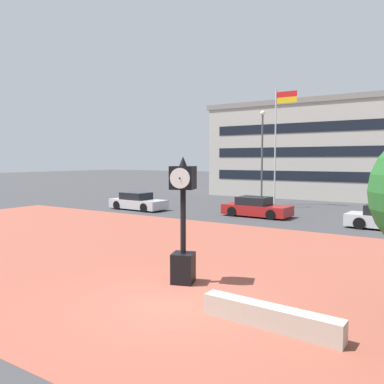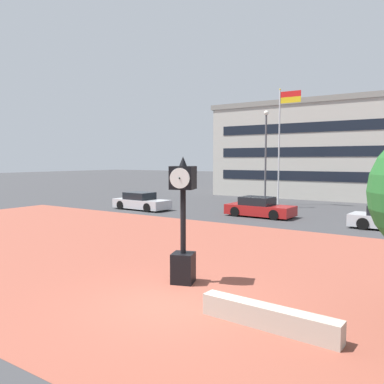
# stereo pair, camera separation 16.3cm
# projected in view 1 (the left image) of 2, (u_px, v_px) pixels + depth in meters

# --- Properties ---
(ground_plane) EXTENTS (200.00, 200.00, 0.00)m
(ground_plane) POSITION_uv_depth(u_px,v_px,m) (171.00, 303.00, 10.08)
(ground_plane) COLOR #38383A
(plaza_brick_paving) EXTENTS (44.00, 16.04, 0.01)m
(plaza_brick_paving) POSITION_uv_depth(u_px,v_px,m) (239.00, 267.00, 13.45)
(plaza_brick_paving) COLOR brown
(plaza_brick_paving) RESTS_ON ground
(planter_wall) EXTENTS (3.22, 0.56, 0.50)m
(planter_wall) POSITION_uv_depth(u_px,v_px,m) (270.00, 317.00, 8.60)
(planter_wall) COLOR #ADA393
(planter_wall) RESTS_ON ground
(street_clock) EXTENTS (0.86, 0.89, 3.79)m
(street_clock) POSITION_uv_depth(u_px,v_px,m) (183.00, 224.00, 11.64)
(street_clock) COLOR black
(street_clock) RESTS_ON ground
(car_street_near) EXTENTS (4.41, 2.07, 1.28)m
(car_street_near) POSITION_uv_depth(u_px,v_px,m) (256.00, 208.00, 25.55)
(car_street_near) COLOR maroon
(car_street_near) RESTS_ON ground
(car_street_distant) EXTENTS (4.44, 2.07, 1.28)m
(car_street_distant) POSITION_uv_depth(u_px,v_px,m) (138.00, 202.00, 29.08)
(car_street_distant) COLOR #B7BABF
(car_street_distant) RESTS_ON ground
(flagpole_primary) EXTENTS (1.77, 0.14, 9.35)m
(flagpole_primary) POSITION_uv_depth(u_px,v_px,m) (278.00, 137.00, 31.48)
(flagpole_primary) COLOR silver
(flagpole_primary) RESTS_ON ground
(civic_building) EXTENTS (25.27, 10.50, 9.33)m
(civic_building) POSITION_uv_depth(u_px,v_px,m) (344.00, 150.00, 38.75)
(civic_building) COLOR #B2ADA3
(civic_building) RESTS_ON ground
(street_lamp_post) EXTENTS (0.36, 0.36, 7.39)m
(street_lamp_post) POSITION_uv_depth(u_px,v_px,m) (262.00, 150.00, 29.84)
(street_lamp_post) COLOR #4C4C51
(street_lamp_post) RESTS_ON ground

